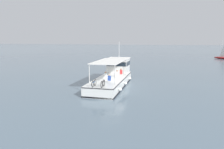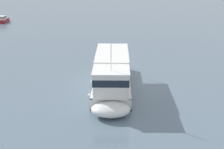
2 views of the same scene
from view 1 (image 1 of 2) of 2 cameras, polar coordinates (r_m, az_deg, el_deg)
ground_plane at (r=24.48m, az=0.58°, el=-3.68°), size 400.00×400.00×0.00m
ferry_main at (r=26.36m, az=0.54°, el=-0.46°), size 12.90×3.69×5.32m
sailboat_horizon_east at (r=68.95m, az=28.04°, el=4.29°), size 4.31×4.45×5.40m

